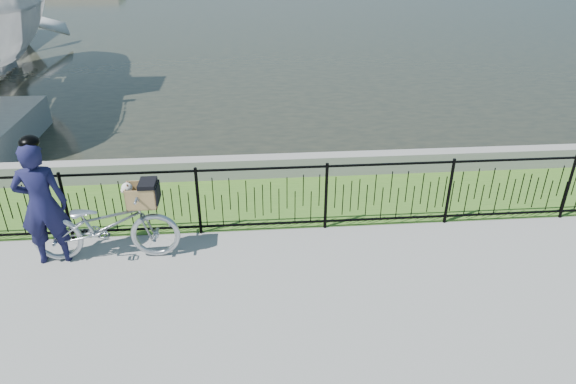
{
  "coord_description": "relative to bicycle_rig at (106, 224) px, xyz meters",
  "views": [
    {
      "loc": [
        -0.18,
        -5.44,
        4.43
      ],
      "look_at": [
        0.35,
        1.0,
        1.0
      ],
      "focal_mm": 32.0,
      "sensor_mm": 36.0,
      "label": 1
    }
  ],
  "objects": [
    {
      "name": "ground",
      "position": [
        2.28,
        -1.05,
        -0.56
      ],
      "size": [
        120.0,
        120.0,
        0.0
      ],
      "primitive_type": "plane",
      "color": "gray",
      "rests_on": "ground"
    },
    {
      "name": "grass_strip",
      "position": [
        2.28,
        1.55,
        -0.56
      ],
      "size": [
        60.0,
        2.0,
        0.01
      ],
      "primitive_type": "cube",
      "color": "#406921",
      "rests_on": "ground"
    },
    {
      "name": "quay_wall",
      "position": [
        2.28,
        2.55,
        -0.36
      ],
      "size": [
        60.0,
        0.3,
        0.4
      ],
      "primitive_type": "cube",
      "color": "gray",
      "rests_on": "ground"
    },
    {
      "name": "fence",
      "position": [
        2.28,
        0.55,
        0.01
      ],
      "size": [
        14.0,
        0.06,
        1.15
      ],
      "primitive_type": null,
      "color": "black",
      "rests_on": "ground"
    },
    {
      "name": "bicycle_rig",
      "position": [
        0.0,
        0.0,
        0.0
      ],
      "size": [
        2.11,
        0.74,
        1.25
      ],
      "color": "#ADB1B9",
      "rests_on": "ground"
    },
    {
      "name": "cyclist",
      "position": [
        -0.81,
        -0.0,
        0.39
      ],
      "size": [
        0.74,
        0.54,
        1.94
      ],
      "color": "#141539",
      "rests_on": "ground"
    }
  ]
}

